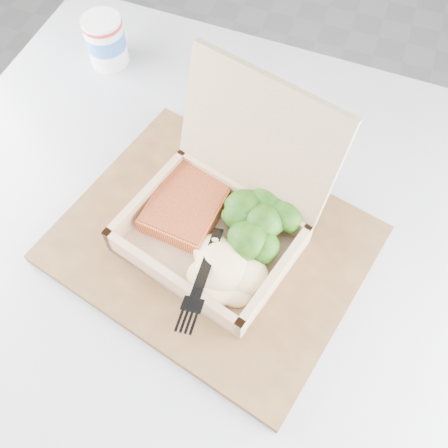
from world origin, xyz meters
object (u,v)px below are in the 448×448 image
(cafe_table, at_px, (203,313))
(serving_tray, at_px, (212,244))
(paper_cup, at_px, (105,39))
(takeout_container, at_px, (224,208))

(cafe_table, distance_m, serving_tray, 0.20)
(cafe_table, relative_size, paper_cup, 11.03)
(cafe_table, distance_m, paper_cup, 0.46)
(cafe_table, relative_size, serving_tray, 2.37)
(cafe_table, xyz_separation_m, takeout_container, (0.02, 0.05, 0.26))
(takeout_container, bearing_deg, cafe_table, -93.69)
(cafe_table, bearing_deg, serving_tray, 68.68)
(takeout_container, xyz_separation_m, paper_cup, (-0.28, 0.24, -0.02))
(takeout_container, height_order, paper_cup, takeout_container)
(takeout_container, bearing_deg, paper_cup, 155.56)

